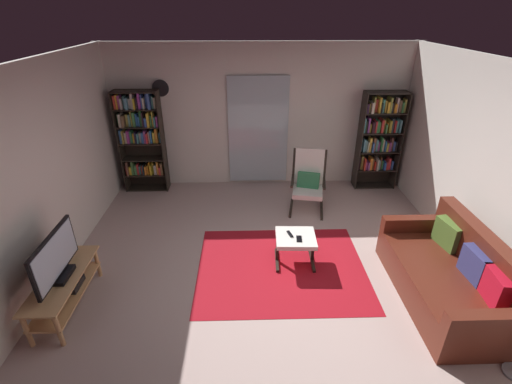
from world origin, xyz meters
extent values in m
plane|color=#BEA39C|center=(0.00, 0.00, 0.00)|extent=(7.02, 7.02, 0.00)
cube|color=silver|center=(0.00, 2.90, 1.30)|extent=(5.60, 0.06, 2.60)
cube|color=silver|center=(-2.70, 0.00, 1.30)|extent=(0.06, 6.00, 2.60)
cube|color=silver|center=(2.70, 0.00, 1.30)|extent=(0.06, 6.00, 2.60)
cube|color=silver|center=(-0.03, 2.83, 1.05)|extent=(1.10, 0.01, 2.00)
cube|color=#A91420|center=(0.19, 0.22, 0.00)|extent=(2.21, 1.79, 0.01)
cube|color=tan|center=(-2.33, -0.41, 0.43)|extent=(0.41, 1.18, 0.02)
cube|color=tan|center=(-2.33, -0.41, 0.20)|extent=(0.37, 1.12, 0.02)
cylinder|color=tan|center=(-2.17, -0.95, 0.21)|extent=(0.05, 0.05, 0.42)
cylinder|color=tan|center=(-2.17, 0.12, 0.21)|extent=(0.05, 0.05, 0.42)
cylinder|color=tan|center=(-2.48, -0.95, 0.21)|extent=(0.05, 0.05, 0.42)
cylinder|color=tan|center=(-2.48, 0.12, 0.21)|extent=(0.05, 0.05, 0.42)
cube|color=black|center=(-2.33, -0.31, 0.25)|extent=(0.25, 0.28, 0.07)
cube|color=black|center=(-2.33, -0.41, 0.47)|extent=(0.20, 0.32, 0.05)
cube|color=black|center=(-2.33, -0.41, 0.74)|extent=(0.04, 0.89, 0.49)
cube|color=silver|center=(-2.31, -0.41, 0.74)|extent=(0.01, 0.84, 0.44)
cube|color=black|center=(-2.52, 2.64, 0.92)|extent=(0.02, 0.30, 1.85)
cube|color=black|center=(-1.75, 2.64, 0.92)|extent=(0.02, 0.30, 1.85)
cube|color=black|center=(-2.14, 2.78, 0.92)|extent=(0.78, 0.02, 1.85)
cube|color=black|center=(-2.14, 2.64, 0.02)|extent=(0.75, 0.28, 0.02)
cube|color=black|center=(-2.14, 2.64, 0.31)|extent=(0.75, 0.28, 0.02)
cube|color=black|center=(-2.14, 2.64, 0.62)|extent=(0.75, 0.28, 0.02)
cube|color=black|center=(-2.14, 2.64, 0.92)|extent=(0.75, 0.28, 0.02)
cube|color=black|center=(-2.14, 2.64, 1.23)|extent=(0.75, 0.28, 0.02)
cube|color=black|center=(-2.14, 2.64, 1.54)|extent=(0.75, 0.28, 0.02)
cube|color=black|center=(-2.14, 2.64, 1.83)|extent=(0.75, 0.28, 0.02)
cube|color=red|center=(-2.48, 2.65, 0.39)|extent=(0.03, 0.19, 0.15)
cube|color=brown|center=(-2.45, 2.62, 0.45)|extent=(0.02, 0.22, 0.26)
cube|color=gold|center=(-2.41, 2.65, 0.39)|extent=(0.04, 0.18, 0.16)
cube|color=#447D3B|center=(-2.37, 2.64, 0.45)|extent=(0.04, 0.17, 0.26)
cube|color=#448F52|center=(-2.31, 2.65, 0.41)|extent=(0.04, 0.18, 0.18)
cube|color=red|center=(-2.28, 2.62, 0.42)|extent=(0.03, 0.10, 0.20)
cube|color=teal|center=(-2.24, 2.65, 0.39)|extent=(0.03, 0.13, 0.15)
cube|color=#BF3E2A|center=(-2.21, 2.64, 0.40)|extent=(0.03, 0.11, 0.16)
cube|color=#1E272F|center=(-2.17, 2.65, 0.41)|extent=(0.02, 0.24, 0.20)
cube|color=orange|center=(-2.13, 2.65, 0.40)|extent=(0.04, 0.21, 0.16)
cube|color=orange|center=(-2.09, 2.62, 0.40)|extent=(0.02, 0.11, 0.18)
cube|color=orange|center=(-2.06, 2.63, 0.43)|extent=(0.02, 0.10, 0.23)
cube|color=gold|center=(-2.03, 2.65, 0.41)|extent=(0.03, 0.22, 0.19)
cube|color=#A29E2F|center=(-1.99, 2.65, 0.43)|extent=(0.03, 0.13, 0.23)
cube|color=#BAB3AC|center=(-1.95, 2.63, 0.41)|extent=(0.04, 0.14, 0.18)
cube|color=orange|center=(-1.90, 2.65, 0.44)|extent=(0.03, 0.19, 0.25)
cube|color=red|center=(-1.86, 2.62, 0.39)|extent=(0.03, 0.18, 0.15)
cube|color=brown|center=(-1.83, 2.62, 0.43)|extent=(0.04, 0.18, 0.24)
cube|color=#3869B0|center=(-2.47, 2.64, 1.05)|extent=(0.04, 0.19, 0.24)
cube|color=#A38F38|center=(-2.44, 2.62, 1.05)|extent=(0.02, 0.19, 0.23)
cube|color=#C0B29E|center=(-2.39, 2.65, 1.03)|extent=(0.04, 0.19, 0.20)
cube|color=#8C3283|center=(-2.34, 2.62, 1.05)|extent=(0.04, 0.16, 0.23)
cube|color=#2D824C|center=(-2.30, 2.64, 1.04)|extent=(0.04, 0.13, 0.21)
cube|color=gold|center=(-2.26, 2.63, 1.02)|extent=(0.03, 0.11, 0.17)
cube|color=#1C1932|center=(-2.22, 2.62, 1.03)|extent=(0.03, 0.14, 0.20)
cube|color=teal|center=(-2.18, 2.64, 1.02)|extent=(0.02, 0.20, 0.18)
cube|color=beige|center=(-2.14, 2.64, 1.02)|extent=(0.03, 0.11, 0.18)
cube|color=#2F67B4|center=(-2.10, 2.65, 1.03)|extent=(0.04, 0.20, 0.19)
cube|color=#944896|center=(-2.05, 2.63, 1.05)|extent=(0.03, 0.17, 0.23)
cube|color=red|center=(-2.02, 2.63, 1.02)|extent=(0.02, 0.21, 0.18)
cube|color=beige|center=(-1.99, 2.65, 1.03)|extent=(0.02, 0.17, 0.20)
cube|color=#2A6BAD|center=(-1.95, 2.64, 1.05)|extent=(0.03, 0.15, 0.22)
cube|color=gold|center=(-1.90, 2.65, 1.03)|extent=(0.04, 0.15, 0.19)
cube|color=orange|center=(-1.85, 2.62, 1.06)|extent=(0.04, 0.10, 0.26)
cube|color=teal|center=(-1.80, 2.65, 1.02)|extent=(0.04, 0.12, 0.17)
cube|color=#338D3E|center=(-2.48, 2.64, 1.35)|extent=(0.03, 0.10, 0.21)
cube|color=beige|center=(-2.43, 2.62, 1.35)|extent=(0.04, 0.21, 0.23)
cube|color=brown|center=(-2.38, 2.62, 1.34)|extent=(0.04, 0.23, 0.20)
cube|color=olive|center=(-2.33, 2.65, 1.34)|extent=(0.04, 0.14, 0.21)
cube|color=teal|center=(-2.28, 2.64, 1.34)|extent=(0.03, 0.15, 0.20)
cube|color=#9BA03D|center=(-2.24, 2.65, 1.37)|extent=(0.02, 0.18, 0.26)
cube|color=#3A7B3F|center=(-2.20, 2.63, 1.36)|extent=(0.04, 0.16, 0.24)
cube|color=#2E65B5|center=(-2.16, 2.64, 1.35)|extent=(0.04, 0.10, 0.22)
cube|color=#3067AD|center=(-2.12, 2.65, 1.33)|extent=(0.03, 0.15, 0.17)
cube|color=#2F7D3C|center=(-2.08, 2.62, 1.38)|extent=(0.04, 0.11, 0.27)
cube|color=#301F27|center=(-2.04, 2.63, 1.37)|extent=(0.02, 0.21, 0.25)
cube|color=#3056B5|center=(-2.00, 2.63, 1.32)|extent=(0.04, 0.21, 0.15)
cube|color=gold|center=(-1.95, 2.62, 1.36)|extent=(0.04, 0.23, 0.25)
cube|color=#3B7C4A|center=(-1.91, 2.62, 1.34)|extent=(0.02, 0.13, 0.19)
cube|color=gold|center=(-1.87, 2.62, 1.37)|extent=(0.02, 0.15, 0.26)
cube|color=teal|center=(-1.84, 2.62, 1.33)|extent=(0.03, 0.22, 0.17)
cube|color=#8D3A86|center=(-1.80, 2.64, 1.33)|extent=(0.03, 0.23, 0.19)
cube|color=red|center=(-2.47, 2.64, 1.66)|extent=(0.04, 0.19, 0.23)
cube|color=gold|center=(-2.44, 2.62, 1.67)|extent=(0.02, 0.16, 0.24)
cube|color=#9A4292|center=(-2.41, 2.65, 1.66)|extent=(0.03, 0.16, 0.22)
cube|color=beige|center=(-2.37, 2.64, 1.64)|extent=(0.03, 0.20, 0.18)
cube|color=#569499|center=(-2.32, 2.64, 1.66)|extent=(0.03, 0.14, 0.21)
cube|color=teal|center=(-2.28, 2.63, 1.65)|extent=(0.04, 0.24, 0.19)
cube|color=beige|center=(-2.23, 2.64, 1.64)|extent=(0.04, 0.13, 0.18)
cube|color=#BBB8B1|center=(-2.18, 2.65, 1.68)|extent=(0.03, 0.21, 0.26)
cube|color=gold|center=(-2.15, 2.63, 1.64)|extent=(0.03, 0.21, 0.18)
cube|color=black|center=(-2.11, 2.63, 1.64)|extent=(0.03, 0.18, 0.19)
cube|color=purple|center=(-2.06, 2.62, 1.68)|extent=(0.04, 0.14, 0.27)
cube|color=#3B60B1|center=(-2.02, 2.63, 1.67)|extent=(0.02, 0.12, 0.24)
cube|color=beige|center=(-1.99, 2.65, 1.64)|extent=(0.03, 0.19, 0.19)
cube|color=#385AB1|center=(-1.95, 2.65, 1.67)|extent=(0.04, 0.10, 0.24)
cube|color=#3E63B0|center=(-1.89, 2.63, 1.68)|extent=(0.04, 0.24, 0.27)
cube|color=teal|center=(-1.85, 2.64, 1.65)|extent=(0.03, 0.12, 0.21)
cube|color=beige|center=(-1.81, 2.63, 1.64)|extent=(0.03, 0.15, 0.19)
cube|color=black|center=(1.82, 2.63, 0.90)|extent=(0.02, 0.30, 1.81)
cube|color=black|center=(2.56, 2.63, 0.90)|extent=(0.02, 0.30, 1.81)
cube|color=black|center=(2.19, 2.77, 0.90)|extent=(0.76, 0.02, 1.81)
cube|color=black|center=(2.19, 2.63, 0.02)|extent=(0.72, 0.28, 0.02)
cube|color=black|center=(2.19, 2.63, 0.36)|extent=(0.72, 0.28, 0.02)
cube|color=black|center=(2.19, 2.63, 0.72)|extent=(0.72, 0.28, 0.02)
cube|color=black|center=(2.19, 2.63, 1.09)|extent=(0.72, 0.28, 0.02)
cube|color=black|center=(2.19, 2.63, 1.45)|extent=(0.72, 0.28, 0.02)
cube|color=black|center=(2.19, 2.63, 1.79)|extent=(0.72, 0.28, 0.02)
cube|color=#2D1924|center=(1.86, 2.64, 0.50)|extent=(0.04, 0.16, 0.26)
cube|color=#A2923E|center=(1.91, 2.63, 0.50)|extent=(0.04, 0.11, 0.26)
cube|color=red|center=(1.95, 2.61, 0.49)|extent=(0.03, 0.23, 0.23)
cube|color=#973B83|center=(2.00, 2.62, 0.45)|extent=(0.03, 0.15, 0.16)
cube|color=#8A498C|center=(2.04, 2.62, 0.45)|extent=(0.03, 0.20, 0.15)
cube|color=orange|center=(2.08, 2.61, 0.49)|extent=(0.04, 0.17, 0.24)
cube|color=brown|center=(2.12, 2.63, 0.48)|extent=(0.02, 0.14, 0.21)
cube|color=red|center=(2.15, 2.64, 0.45)|extent=(0.02, 0.24, 0.16)
cube|color=beige|center=(2.19, 2.61, 0.48)|extent=(0.03, 0.23, 0.23)
cube|color=#589E96|center=(2.23, 2.64, 0.46)|extent=(0.03, 0.23, 0.18)
cube|color=brown|center=(2.27, 2.62, 0.49)|extent=(0.02, 0.11, 0.24)
cube|color=#3B8C43|center=(2.30, 2.64, 0.45)|extent=(0.02, 0.14, 0.17)
cube|color=#2755B2|center=(2.34, 2.62, 0.45)|extent=(0.04, 0.21, 0.15)
cube|color=red|center=(2.39, 2.62, 0.45)|extent=(0.03, 0.16, 0.15)
cube|color=red|center=(2.43, 2.63, 0.48)|extent=(0.04, 0.16, 0.22)
cube|color=#335CB1|center=(2.48, 2.62, 0.45)|extent=(0.04, 0.14, 0.17)
cube|color=#588F9D|center=(1.85, 2.62, 0.85)|extent=(0.03, 0.11, 0.23)
cube|color=teal|center=(1.90, 2.63, 0.85)|extent=(0.03, 0.21, 0.24)
cube|color=slate|center=(1.94, 2.64, 0.84)|extent=(0.04, 0.18, 0.21)
cube|color=beige|center=(1.97, 2.61, 0.83)|extent=(0.02, 0.16, 0.19)
cube|color=gold|center=(2.01, 2.61, 0.86)|extent=(0.04, 0.15, 0.26)
cube|color=#3C64B6|center=(2.05, 2.61, 0.82)|extent=(0.03, 0.22, 0.18)
cube|color=brown|center=(2.09, 2.62, 0.86)|extent=(0.04, 0.12, 0.25)
cube|color=teal|center=(2.14, 2.64, 0.84)|extent=(0.04, 0.16, 0.22)
cube|color=#96418F|center=(2.18, 2.63, 0.82)|extent=(0.03, 0.10, 0.17)
cube|color=#348A41|center=(2.22, 2.61, 0.86)|extent=(0.02, 0.14, 0.26)
cube|color=beige|center=(2.26, 2.64, 0.85)|extent=(0.03, 0.17, 0.23)
cube|color=#2769A8|center=(2.29, 2.64, 0.83)|extent=(0.03, 0.20, 0.20)
cube|color=gold|center=(2.33, 2.63, 0.81)|extent=(0.03, 0.17, 0.16)
cube|color=#8D3E86|center=(2.38, 2.62, 0.82)|extent=(0.04, 0.15, 0.17)
cube|color=brown|center=(2.42, 2.63, 0.86)|extent=(0.03, 0.11, 0.25)
cube|color=#355AAB|center=(2.47, 2.63, 0.82)|extent=(0.04, 0.11, 0.17)
cube|color=#282621|center=(2.50, 2.64, 0.82)|extent=(0.03, 0.16, 0.17)
cube|color=teal|center=(1.85, 2.63, 1.23)|extent=(0.03, 0.18, 0.26)
cube|color=#1E2D21|center=(1.89, 2.63, 1.20)|extent=(0.03, 0.16, 0.22)
cube|color=#893E95|center=(1.93, 2.64, 1.23)|extent=(0.03, 0.19, 0.27)
cube|color=#A9922E|center=(1.97, 2.63, 1.17)|extent=(0.03, 0.12, 0.16)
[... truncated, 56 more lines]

